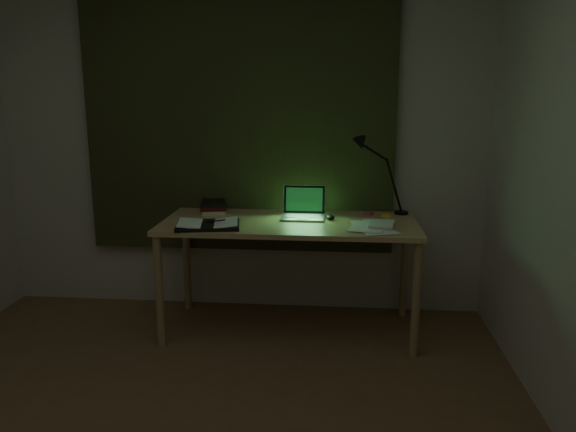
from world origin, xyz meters
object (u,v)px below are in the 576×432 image
at_px(laptop, 303,203).
at_px(loose_papers, 373,223).
at_px(desk, 290,277).
at_px(open_textbook, 208,224).
at_px(book_stack, 214,206).
at_px(desk_lamp, 403,177).

bearing_deg(laptop, loose_papers, -16.03).
relative_size(desk, open_textbook, 4.29).
relative_size(laptop, loose_papers, 0.90).
xyz_separation_m(desk, open_textbook, (-0.49, -0.20, 0.40)).
relative_size(book_stack, desk_lamp, 0.41).
bearing_deg(book_stack, open_textbook, -82.07).
height_order(book_stack, desk_lamp, desk_lamp).
bearing_deg(desk, open_textbook, -157.72).
bearing_deg(loose_papers, desk_lamp, 58.70).
xyz_separation_m(laptop, desk_lamp, (0.67, 0.21, 0.16)).
xyz_separation_m(desk, loose_papers, (0.54, -0.06, 0.39)).
height_order(open_textbook, desk_lamp, desk_lamp).
bearing_deg(loose_papers, open_textbook, -171.96).
distance_m(laptop, open_textbook, 0.65).
bearing_deg(desk_lamp, book_stack, -174.03).
height_order(desk, desk_lamp, desk_lamp).
bearing_deg(desk_lamp, laptop, -159.35).
distance_m(laptop, book_stack, 0.66).
bearing_deg(laptop, desk, -133.66).
xyz_separation_m(book_stack, desk_lamp, (1.30, 0.06, 0.22)).
bearing_deg(desk, desk_lamp, 21.25).
xyz_separation_m(book_stack, loose_papers, (1.09, -0.29, -0.03)).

